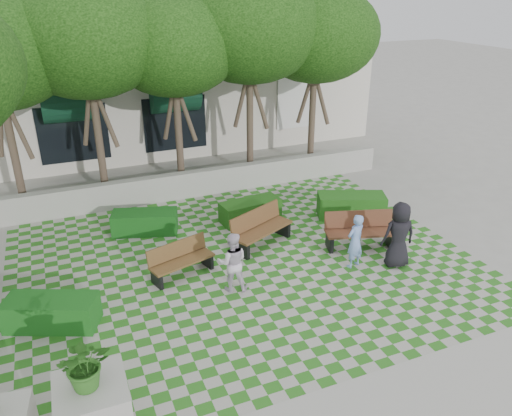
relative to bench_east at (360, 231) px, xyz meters
name	(u,v)px	position (x,y,z in m)	size (l,w,h in m)	color
ground	(261,284)	(-3.38, -0.74, -0.50)	(90.00, 90.00, 0.00)	gray
lawn	(246,265)	(-3.38, 0.26, -0.49)	(12.00, 12.00, 0.00)	#2B721E
retaining_wall	(192,184)	(-3.38, 5.46, -0.05)	(15.00, 0.36, 0.90)	#9E9B93
bench_east	(360,231)	(0.00, 0.00, 0.00)	(2.07, 1.20, 1.03)	#552F1D
bench_mid	(261,229)	(-2.55, 1.20, 0.00)	(2.08, 1.44, 1.04)	#55371D
bench_west	(181,260)	(-5.09, 0.48, -0.07)	(1.79, 1.04, 0.89)	brown
hedge_east	(351,205)	(0.91, 1.84, -0.13)	(2.13, 0.85, 0.74)	#1A4E14
hedge_midright	(250,211)	(-2.21, 2.81, -0.16)	(1.90, 0.76, 0.67)	#194813
hedge_midleft	(145,222)	(-5.46, 3.25, -0.16)	(1.92, 0.77, 0.67)	#134816
hedge_west	(52,312)	(-8.25, -0.47, -0.15)	(1.97, 0.79, 0.69)	#155118
planter_front	(92,401)	(-7.70, -3.94, 0.32)	(1.15, 1.15, 2.02)	#9E9B93
person_blue	(355,241)	(-0.74, -0.87, 0.26)	(0.55, 0.36, 1.51)	#7EA0E6
person_dark	(399,235)	(0.34, -1.25, 0.41)	(0.88, 0.58, 1.81)	black
person_white	(232,262)	(-4.09, -0.65, 0.27)	(0.75, 0.58, 1.54)	silver
tree_row	(124,47)	(-5.24, 5.21, 4.68)	(17.70, 13.40, 7.41)	#47382B
building	(162,84)	(-2.44, 13.34, 2.02)	(18.00, 8.92, 5.15)	beige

